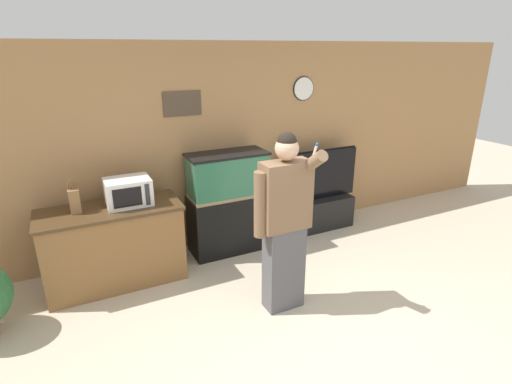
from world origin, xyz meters
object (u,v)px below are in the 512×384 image
(aquarium_on_stand, at_px, (228,203))
(tv_on_stand, at_px, (319,205))
(counter_island, at_px, (114,246))
(knife_block, at_px, (74,200))
(person_standing, at_px, (284,222))
(microwave, at_px, (128,192))

(aquarium_on_stand, distance_m, tv_on_stand, 1.49)
(counter_island, height_order, aquarium_on_stand, aquarium_on_stand)
(counter_island, xyz_separation_m, knife_block, (-0.32, 0.04, 0.58))
(counter_island, bearing_deg, tv_on_stand, 4.05)
(knife_block, bearing_deg, aquarium_on_stand, 3.78)
(knife_block, height_order, person_standing, person_standing)
(tv_on_stand, bearing_deg, microwave, -176.20)
(counter_island, xyz_separation_m, microwave, (0.22, 0.03, 0.59))
(knife_block, distance_m, person_standing, 2.18)
(counter_island, distance_m, person_standing, 1.96)
(tv_on_stand, bearing_deg, counter_island, -175.95)
(counter_island, bearing_deg, person_standing, -40.34)
(counter_island, distance_m, aquarium_on_stand, 1.46)
(microwave, bearing_deg, tv_on_stand, 3.80)
(person_standing, bearing_deg, knife_block, 144.32)
(microwave, distance_m, person_standing, 1.76)
(microwave, height_order, aquarium_on_stand, aquarium_on_stand)
(tv_on_stand, xyz_separation_m, person_standing, (-1.44, -1.43, 0.60))
(microwave, height_order, person_standing, person_standing)
(knife_block, bearing_deg, counter_island, -7.32)
(counter_island, relative_size, person_standing, 0.82)
(knife_block, distance_m, aquarium_on_stand, 1.80)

